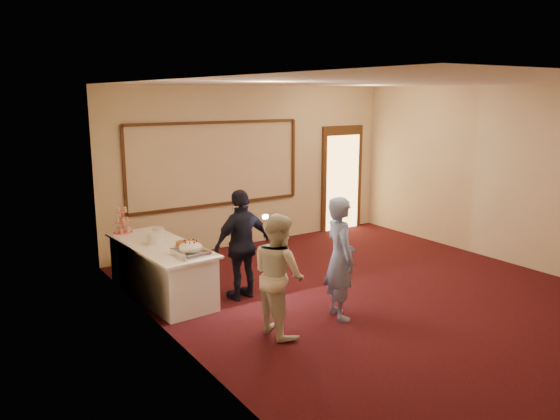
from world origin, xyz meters
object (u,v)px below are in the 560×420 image
Objects in this scene: woman at (278,274)px; guest at (242,245)px; cupcake_stand at (122,223)px; buffet_table at (161,270)px; pavlova_tray at (191,249)px; plate_stack_b at (158,232)px; tart at (185,244)px; man at (340,258)px; plate_stack_a at (154,238)px.

woman is 0.94× the size of guest.
guest is at bearing -54.62° from cupcake_stand.
pavlova_tray is (0.14, -0.74, 0.46)m from buffet_table.
cupcake_stand is at bearing 18.18° from woman.
plate_stack_b reaches higher than tart.
pavlova_tray reaches higher than buffet_table.
pavlova_tray reaches higher than tart.
man is at bearing 111.88° from guest.
woman reaches higher than cupcake_stand.
plate_stack_b is 0.11× the size of guest.
tart is at bearing -68.22° from cupcake_stand.
pavlova_tray reaches higher than plate_stack_b.
man reaches higher than buffet_table.
man is at bearing -50.17° from plate_stack_a.
buffet_table is 1.38× the size of guest.
plate_stack_a is 0.47m from tart.
guest is at bearing 45.15° from man.
cupcake_stand is at bearing -61.71° from guest.
plate_stack_b is at bearing 91.03° from pavlova_tray.
pavlova_tray is at bearing -4.35° from guest.
guest is (0.79, 0.04, -0.07)m from pavlova_tray.
cupcake_stand is 2.29× the size of plate_stack_a.
man is (1.50, -1.24, -0.06)m from pavlova_tray.
woman reaches higher than plate_stack_b.
cupcake_stand is at bearing 101.15° from plate_stack_a.
buffet_table is at bearing 20.22° from woman.
tart is (0.26, -0.29, 0.41)m from buffet_table.
plate_stack_b is (0.18, 0.32, -0.01)m from plate_stack_a.
man is at bearing -57.32° from cupcake_stand.
plate_stack_b is 0.69m from tart.
plate_stack_b is 2.41m from woman.
woman is at bearing -74.29° from tart.
tart is at bearing -78.18° from plate_stack_b.
woman is (0.96, -2.89, -0.19)m from cupcake_stand.
tart is 0.20× the size of guest.
plate_stack_a reaches higher than tart.
plate_stack_a is 2.16m from woman.
plate_stack_a is 2.66m from man.
buffet_table is at bearing -42.75° from plate_stack_a.
buffet_table is 0.47m from plate_stack_a.
plate_stack_a is at bearing 132.42° from tart.
cupcake_stand reaches higher than plate_stack_b.
cupcake_stand is 0.29× the size of woman.
woman reaches higher than tart.
buffet_table is 11.40× the size of plate_stack_a.
pavlova_tray is 0.37× the size of woman.
pavlova_tray is at bearing -79.41° from buffet_table.
man is (1.64, -1.99, 0.41)m from buffet_table.
tart reaches higher than buffet_table.
cupcake_stand reaches higher than plate_stack_a.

